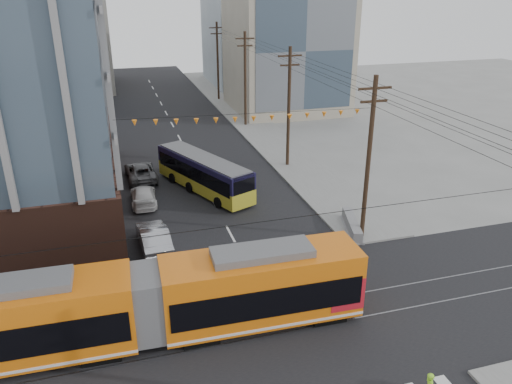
# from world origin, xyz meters

# --- Properties ---
(ground) EXTENTS (160.00, 160.00, 0.00)m
(ground) POSITION_xyz_m (0.00, 0.00, 0.00)
(ground) COLOR slate
(bg_bldg_nw_near) EXTENTS (18.00, 16.00, 18.00)m
(bg_bldg_nw_near) POSITION_xyz_m (-17.00, 52.00, 9.00)
(bg_bldg_nw_near) COLOR #8C99A5
(bg_bldg_nw_near) RESTS_ON ground
(bg_bldg_ne_near) EXTENTS (14.00, 14.00, 16.00)m
(bg_bldg_ne_near) POSITION_xyz_m (16.00, 48.00, 8.00)
(bg_bldg_ne_near) COLOR gray
(bg_bldg_ne_near) RESTS_ON ground
(bg_bldg_nw_far) EXTENTS (16.00, 18.00, 20.00)m
(bg_bldg_nw_far) POSITION_xyz_m (-14.00, 72.00, 10.00)
(bg_bldg_nw_far) COLOR gray
(bg_bldg_nw_far) RESTS_ON ground
(bg_bldg_ne_far) EXTENTS (16.00, 16.00, 14.00)m
(bg_bldg_ne_far) POSITION_xyz_m (18.00, 68.00, 7.00)
(bg_bldg_ne_far) COLOR #8C99A5
(bg_bldg_ne_far) RESTS_ON ground
(utility_pole_far) EXTENTS (0.30, 0.30, 11.00)m
(utility_pole_far) POSITION_xyz_m (8.50, 56.00, 5.50)
(utility_pole_far) COLOR black
(utility_pole_far) RESTS_ON ground
(streetcar) EXTENTS (21.21, 3.54, 4.07)m
(streetcar) POSITION_xyz_m (-6.34, 4.36, 2.04)
(streetcar) COLOR orange
(streetcar) RESTS_ON ground
(city_bus) EXTENTS (6.42, 10.84, 3.06)m
(city_bus) POSITION_xyz_m (-0.24, 22.22, 1.53)
(city_bus) COLOR black
(city_bus) RESTS_ON ground
(parked_car_silver) EXTENTS (2.08, 5.18, 1.67)m
(parked_car_silver) POSITION_xyz_m (-5.27, 13.30, 0.84)
(parked_car_silver) COLOR #95979E
(parked_car_silver) RESTS_ON ground
(parked_car_white) EXTENTS (2.06, 4.74, 1.36)m
(parked_car_white) POSITION_xyz_m (-5.31, 20.91, 0.68)
(parked_car_white) COLOR #BCBCBC
(parked_car_white) RESTS_ON ground
(parked_car_grey) EXTENTS (2.69, 5.42, 1.48)m
(parked_car_grey) POSITION_xyz_m (-5.11, 26.33, 0.74)
(parked_car_grey) COLOR #4E4F51
(parked_car_grey) RESTS_ON ground
(jersey_barrier) EXTENTS (2.07, 4.37, 0.85)m
(jersey_barrier) POSITION_xyz_m (8.30, 12.09, 0.43)
(jersey_barrier) COLOR slate
(jersey_barrier) RESTS_ON ground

